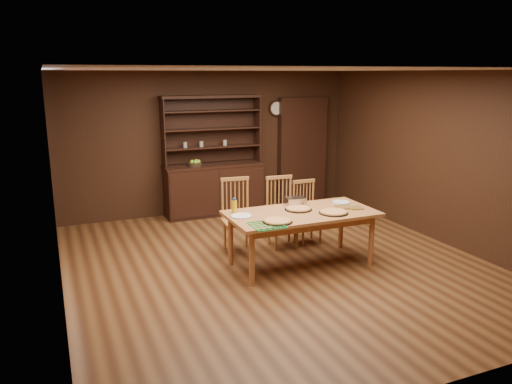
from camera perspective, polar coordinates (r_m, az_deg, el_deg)
name	(u,v)px	position (r m, az deg, el deg)	size (l,w,h in m)	color
floor	(277,264)	(6.92, 2.44, -8.26)	(6.00, 6.00, 0.00)	brown
room_shell	(278,150)	(6.51, 2.58, 4.76)	(6.00, 6.00, 6.00)	silver
china_hutch	(214,183)	(9.21, -4.85, 1.09)	(1.84, 0.52, 2.17)	black
doorway	(302,151)	(9.99, 5.28, 4.70)	(1.00, 0.18, 2.10)	black
wall_clock	(276,108)	(9.70, 2.32, 9.54)	(0.30, 0.05, 0.30)	black
dining_table	(301,218)	(6.71, 5.21, -2.93)	(1.99, 0.99, 0.75)	#BB7440
chair_left	(237,212)	(7.29, -2.20, -2.35)	(0.48, 0.46, 1.08)	#A47738
chair_center	(281,209)	(7.52, 2.88, -1.98)	(0.46, 0.44, 1.06)	#A47738
chair_right	(306,210)	(7.73, 5.72, -2.01)	(0.40, 0.38, 0.96)	#A47738
pizza_left	(278,221)	(6.22, 2.48, -3.31)	(0.38, 0.38, 0.04)	black
pizza_right	(334,212)	(6.68, 8.85, -2.28)	(0.39, 0.39, 0.04)	black
pizza_center	(298,209)	(6.79, 4.86, -1.91)	(0.37, 0.37, 0.04)	black
cooling_rack	(267,225)	(6.08, 1.25, -3.79)	(0.37, 0.37, 0.02)	#0DAA45
plate_left	(241,216)	(6.46, -1.68, -2.74)	(0.29, 0.29, 0.02)	white
plate_right	(341,202)	(7.24, 9.69, -1.14)	(0.26, 0.26, 0.02)	white
foil_dish	(295,201)	(7.03, 4.53, -1.05)	(0.27, 0.19, 0.11)	silver
juice_bottle	(234,206)	(6.59, -2.49, -1.65)	(0.07, 0.07, 0.20)	#DF9F0B
pot_holder_a	(355,208)	(6.98, 11.27, -1.78)	(0.19, 0.19, 0.01)	#AD2013
pot_holder_b	(344,207)	(6.98, 10.06, -1.71)	(0.21, 0.21, 0.02)	#AD2013
fruit_bowl	(195,164)	(8.97, -6.98, 3.24)	(0.26, 0.26, 0.12)	black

